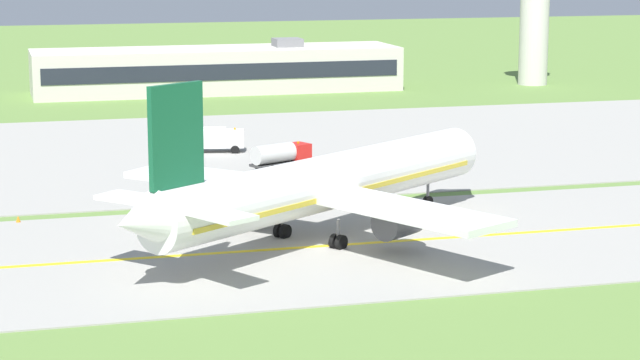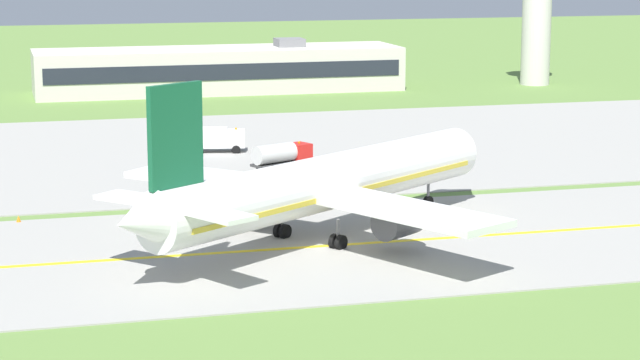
# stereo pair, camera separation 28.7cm
# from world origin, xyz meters

# --- Properties ---
(ground_plane) EXTENTS (500.00, 500.00, 0.00)m
(ground_plane) POSITION_xyz_m (0.00, 0.00, 0.00)
(ground_plane) COLOR olive
(taxiway_strip) EXTENTS (240.00, 28.00, 0.10)m
(taxiway_strip) POSITION_xyz_m (0.00, 0.00, 0.05)
(taxiway_strip) COLOR #9E9B93
(taxiway_strip) RESTS_ON ground
(apron_pad) EXTENTS (140.00, 52.00, 0.10)m
(apron_pad) POSITION_xyz_m (10.00, 42.00, 0.05)
(apron_pad) COLOR #9E9B93
(apron_pad) RESTS_ON ground
(taxiway_centreline) EXTENTS (220.00, 0.60, 0.01)m
(taxiway_centreline) POSITION_xyz_m (0.00, 0.00, 0.11)
(taxiway_centreline) COLOR yellow
(taxiway_centreline) RESTS_ON taxiway_strip
(airplane_lead) EXTENTS (34.23, 28.84, 12.70)m
(airplane_lead) POSITION_xyz_m (-0.02, 2.13, 4.13)
(airplane_lead) COLOR white
(airplane_lead) RESTS_ON ground
(service_truck_baggage) EXTENTS (6.29, 3.28, 2.60)m
(service_truck_baggage) POSITION_xyz_m (-0.88, 41.24, 1.53)
(service_truck_baggage) COLOR silver
(service_truck_baggage) RESTS_ON ground
(service_truck_fuel) EXTENTS (6.31, 4.36, 2.65)m
(service_truck_fuel) POSITION_xyz_m (3.45, 29.71, 1.53)
(service_truck_fuel) COLOR red
(service_truck_fuel) RESTS_ON ground
(terminal_building) EXTENTS (52.78, 12.93, 7.50)m
(terminal_building) POSITION_xyz_m (9.20, 93.40, 3.17)
(terminal_building) COLOR beige
(terminal_building) RESTS_ON ground
(traffic_cone_near_edge) EXTENTS (0.44, 0.44, 0.60)m
(traffic_cone_near_edge) POSITION_xyz_m (-3.22, 12.38, 0.30)
(traffic_cone_near_edge) COLOR orange
(traffic_cone_near_edge) RESTS_ON ground
(traffic_cone_mid_edge) EXTENTS (0.44, 0.44, 0.60)m
(traffic_cone_mid_edge) POSITION_xyz_m (-21.26, 13.48, 0.30)
(traffic_cone_mid_edge) COLOR orange
(traffic_cone_mid_edge) RESTS_ON ground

